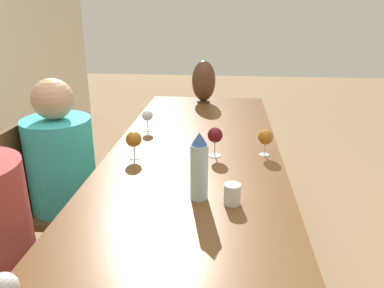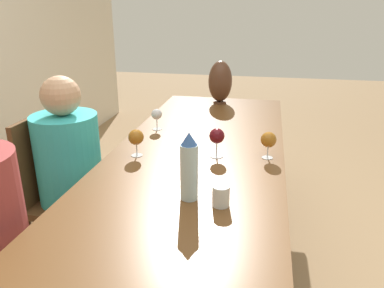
{
  "view_description": "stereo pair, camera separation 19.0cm",
  "coord_description": "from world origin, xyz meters",
  "px_view_note": "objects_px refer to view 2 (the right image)",
  "views": [
    {
      "loc": [
        -1.72,
        -0.17,
        1.54
      ],
      "look_at": [
        0.05,
        0.0,
        0.88
      ],
      "focal_mm": 35.0,
      "sensor_mm": 36.0,
      "label": 1
    },
    {
      "loc": [
        -1.69,
        -0.36,
        1.54
      ],
      "look_at": [
        0.05,
        0.0,
        0.88
      ],
      "focal_mm": 35.0,
      "sensor_mm": 36.0,
      "label": 2
    }
  ],
  "objects_px": {
    "water_bottle": "(189,167)",
    "water_tumbler": "(221,196)",
    "person_far": "(73,172)",
    "wine_glass_1": "(136,138)",
    "chair_far": "(61,190)",
    "vase": "(220,82)",
    "wine_glass_2": "(157,115)",
    "wine_glass_3": "(217,137)",
    "wine_glass_5": "(269,140)"
  },
  "relations": [
    {
      "from": "chair_far",
      "to": "vase",
      "type": "bearing_deg",
      "value": -32.52
    },
    {
      "from": "person_far",
      "to": "wine_glass_5",
      "type": "bearing_deg",
      "value": -85.24
    },
    {
      "from": "water_tumbler",
      "to": "wine_glass_2",
      "type": "relative_size",
      "value": 0.63
    },
    {
      "from": "vase",
      "to": "wine_glass_1",
      "type": "bearing_deg",
      "value": 167.06
    },
    {
      "from": "wine_glass_1",
      "to": "person_far",
      "type": "height_order",
      "value": "person_far"
    },
    {
      "from": "water_tumbler",
      "to": "wine_glass_1",
      "type": "height_order",
      "value": "wine_glass_1"
    },
    {
      "from": "water_tumbler",
      "to": "person_far",
      "type": "xyz_separation_m",
      "value": [
        0.46,
        0.92,
        -0.19
      ]
    },
    {
      "from": "wine_glass_2",
      "to": "wine_glass_3",
      "type": "bearing_deg",
      "value": -131.05
    },
    {
      "from": "wine_glass_3",
      "to": "chair_far",
      "type": "relative_size",
      "value": 0.17
    },
    {
      "from": "wine_glass_5",
      "to": "wine_glass_2",
      "type": "bearing_deg",
      "value": 63.7
    },
    {
      "from": "wine_glass_5",
      "to": "person_far",
      "type": "xyz_separation_m",
      "value": [
        -0.09,
        1.1,
        -0.24
      ]
    },
    {
      "from": "water_bottle",
      "to": "vase",
      "type": "xyz_separation_m",
      "value": [
        1.65,
        0.09,
        0.04
      ]
    },
    {
      "from": "vase",
      "to": "wine_glass_5",
      "type": "height_order",
      "value": "vase"
    },
    {
      "from": "person_far",
      "to": "wine_glass_1",
      "type": "bearing_deg",
      "value": -92.3
    },
    {
      "from": "vase",
      "to": "wine_glass_3",
      "type": "xyz_separation_m",
      "value": [
        -1.17,
        -0.14,
        -0.06
      ]
    },
    {
      "from": "water_bottle",
      "to": "water_tumbler",
      "type": "xyz_separation_m",
      "value": [
        -0.03,
        -0.14,
        -0.1
      ]
    },
    {
      "from": "wine_glass_2",
      "to": "wine_glass_5",
      "type": "relative_size",
      "value": 0.95
    },
    {
      "from": "water_bottle",
      "to": "wine_glass_3",
      "type": "bearing_deg",
      "value": -5.66
    },
    {
      "from": "wine_glass_1",
      "to": "wine_glass_3",
      "type": "height_order",
      "value": "wine_glass_3"
    },
    {
      "from": "water_bottle",
      "to": "vase",
      "type": "bearing_deg",
      "value": 3.11
    },
    {
      "from": "water_tumbler",
      "to": "vase",
      "type": "distance_m",
      "value": 1.7
    },
    {
      "from": "water_bottle",
      "to": "water_tumbler",
      "type": "relative_size",
      "value": 3.38
    },
    {
      "from": "water_bottle",
      "to": "wine_glass_5",
      "type": "distance_m",
      "value": 0.61
    },
    {
      "from": "wine_glass_2",
      "to": "person_far",
      "type": "bearing_deg",
      "value": 139.28
    },
    {
      "from": "wine_glass_2",
      "to": "chair_far",
      "type": "distance_m",
      "value": 0.75
    },
    {
      "from": "wine_glass_1",
      "to": "person_far",
      "type": "distance_m",
      "value": 0.47
    },
    {
      "from": "water_bottle",
      "to": "wine_glass_5",
      "type": "bearing_deg",
      "value": -31.43
    },
    {
      "from": "wine_glass_5",
      "to": "chair_far",
      "type": "height_order",
      "value": "chair_far"
    },
    {
      "from": "vase",
      "to": "wine_glass_3",
      "type": "height_order",
      "value": "vase"
    },
    {
      "from": "water_bottle",
      "to": "chair_far",
      "type": "height_order",
      "value": "water_bottle"
    },
    {
      "from": "wine_glass_1",
      "to": "chair_far",
      "type": "xyz_separation_m",
      "value": [
        0.02,
        0.5,
        -0.37
      ]
    },
    {
      "from": "wine_glass_1",
      "to": "wine_glass_3",
      "type": "distance_m",
      "value": 0.43
    },
    {
      "from": "water_tumbler",
      "to": "water_bottle",
      "type": "bearing_deg",
      "value": 76.67
    },
    {
      "from": "water_tumbler",
      "to": "vase",
      "type": "height_order",
      "value": "vase"
    },
    {
      "from": "water_tumbler",
      "to": "chair_far",
      "type": "bearing_deg",
      "value": 65.56
    },
    {
      "from": "wine_glass_2",
      "to": "chair_far",
      "type": "bearing_deg",
      "value": 133.25
    },
    {
      "from": "water_tumbler",
      "to": "person_far",
      "type": "height_order",
      "value": "person_far"
    },
    {
      "from": "wine_glass_3",
      "to": "person_far",
      "type": "bearing_deg",
      "value": 93.86
    },
    {
      "from": "water_bottle",
      "to": "wine_glass_5",
      "type": "height_order",
      "value": "water_bottle"
    },
    {
      "from": "vase",
      "to": "wine_glass_2",
      "type": "xyz_separation_m",
      "value": [
        -0.78,
        0.31,
        -0.08
      ]
    },
    {
      "from": "water_tumbler",
      "to": "wine_glass_5",
      "type": "distance_m",
      "value": 0.58
    },
    {
      "from": "wine_glass_1",
      "to": "wine_glass_2",
      "type": "bearing_deg",
      "value": 2.92
    },
    {
      "from": "water_bottle",
      "to": "person_far",
      "type": "relative_size",
      "value": 0.25
    },
    {
      "from": "wine_glass_3",
      "to": "person_far",
      "type": "height_order",
      "value": "person_far"
    },
    {
      "from": "wine_glass_2",
      "to": "chair_far",
      "type": "xyz_separation_m",
      "value": [
        -0.44,
        0.47,
        -0.37
      ]
    },
    {
      "from": "water_bottle",
      "to": "water_tumbler",
      "type": "height_order",
      "value": "water_bottle"
    },
    {
      "from": "water_tumbler",
      "to": "vase",
      "type": "relative_size",
      "value": 0.25
    },
    {
      "from": "water_bottle",
      "to": "wine_glass_2",
      "type": "relative_size",
      "value": 2.14
    },
    {
      "from": "vase",
      "to": "chair_far",
      "type": "distance_m",
      "value": 1.52
    },
    {
      "from": "vase",
      "to": "water_bottle",
      "type": "bearing_deg",
      "value": -176.89
    }
  ]
}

